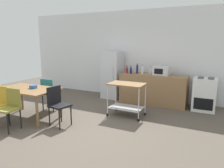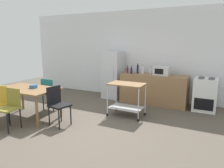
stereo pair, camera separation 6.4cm
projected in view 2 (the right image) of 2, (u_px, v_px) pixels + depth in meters
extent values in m
plane|color=brown|center=(80.00, 128.00, 4.77)|extent=(12.00, 12.00, 0.00)
cube|color=white|center=(134.00, 55.00, 7.27)|extent=(8.40, 0.12, 2.90)
cube|color=olive|center=(154.00, 89.00, 6.54)|extent=(2.00, 0.64, 0.90)
cube|color=brown|center=(28.00, 89.00, 5.31)|extent=(1.50, 0.90, 0.04)
cylinder|color=brown|center=(37.00, 112.00, 4.73)|extent=(0.06, 0.06, 0.71)
cylinder|color=brown|center=(22.00, 97.00, 6.03)|extent=(0.06, 0.06, 0.71)
cylinder|color=brown|center=(61.00, 103.00, 5.41)|extent=(0.06, 0.06, 0.71)
cube|color=black|center=(60.00, 105.00, 4.82)|extent=(0.46, 0.46, 0.04)
cube|color=black|center=(54.00, 95.00, 4.89)|extent=(0.09, 0.38, 0.40)
cylinder|color=black|center=(59.00, 120.00, 4.64)|extent=(0.03, 0.03, 0.45)
cylinder|color=black|center=(71.00, 115.00, 4.91)|extent=(0.03, 0.03, 0.45)
cylinder|color=black|center=(49.00, 116.00, 4.84)|extent=(0.03, 0.03, 0.45)
cylinder|color=black|center=(61.00, 112.00, 5.11)|extent=(0.03, 0.03, 0.45)
cube|color=#1E666B|center=(52.00, 93.00, 6.01)|extent=(0.43, 0.43, 0.04)
cube|color=#1E666B|center=(47.00, 86.00, 5.80)|extent=(0.38, 0.06, 0.40)
cylinder|color=black|center=(61.00, 100.00, 6.14)|extent=(0.03, 0.03, 0.45)
cylinder|color=black|center=(51.00, 99.00, 6.27)|extent=(0.03, 0.03, 0.45)
cylinder|color=black|center=(53.00, 104.00, 5.84)|extent=(0.03, 0.03, 0.45)
cylinder|color=black|center=(43.00, 102.00, 5.97)|extent=(0.03, 0.03, 0.45)
cube|color=gold|center=(1.00, 94.00, 4.95)|extent=(0.38, 0.07, 0.40)
cylinder|color=black|center=(8.00, 114.00, 4.97)|extent=(0.03, 0.03, 0.45)
cube|color=olive|center=(7.00, 109.00, 4.58)|extent=(0.42, 0.42, 0.04)
cube|color=olive|center=(13.00, 97.00, 4.70)|extent=(0.38, 0.05, 0.40)
cylinder|color=black|center=(8.00, 124.00, 4.41)|extent=(0.03, 0.03, 0.45)
cylinder|color=black|center=(9.00, 116.00, 4.85)|extent=(0.03, 0.03, 0.45)
cylinder|color=black|center=(21.00, 118.00, 4.71)|extent=(0.03, 0.03, 0.45)
cube|color=white|center=(205.00, 95.00, 5.90)|extent=(0.60, 0.60, 0.90)
cube|color=black|center=(204.00, 104.00, 5.67)|extent=(0.48, 0.01, 0.32)
cylinder|color=#47474C|center=(201.00, 78.00, 5.76)|extent=(0.16, 0.16, 0.02)
cylinder|color=#47474C|center=(212.00, 79.00, 5.65)|extent=(0.16, 0.16, 0.02)
cylinder|color=#47474C|center=(202.00, 77.00, 5.97)|extent=(0.16, 0.16, 0.02)
cylinder|color=#47474C|center=(212.00, 78.00, 5.85)|extent=(0.16, 0.16, 0.02)
cube|color=silver|center=(113.00, 75.00, 7.21)|extent=(0.60, 0.60, 1.55)
cylinder|color=silver|center=(113.00, 74.00, 6.84)|extent=(0.02, 0.02, 0.50)
cube|color=brown|center=(127.00, 84.00, 5.39)|extent=(0.90, 0.56, 0.03)
cube|color=silver|center=(126.00, 107.00, 5.51)|extent=(0.83, 0.52, 0.02)
cylinder|color=silver|center=(107.00, 99.00, 5.43)|extent=(0.02, 0.02, 0.76)
sphere|color=black|center=(107.00, 115.00, 5.52)|extent=(0.07, 0.07, 0.07)
cylinder|color=silver|center=(138.00, 103.00, 5.06)|extent=(0.02, 0.02, 0.76)
sphere|color=black|center=(138.00, 120.00, 5.14)|extent=(0.07, 0.07, 0.07)
cylinder|color=silver|center=(116.00, 95.00, 5.87)|extent=(0.02, 0.02, 0.76)
sphere|color=black|center=(116.00, 109.00, 5.95)|extent=(0.07, 0.07, 0.07)
cylinder|color=silver|center=(145.00, 99.00, 5.49)|extent=(0.02, 0.02, 0.76)
sphere|color=black|center=(145.00, 114.00, 5.57)|extent=(0.07, 0.07, 0.07)
cylinder|color=maroon|center=(127.00, 70.00, 6.81)|extent=(0.06, 0.06, 0.17)
cylinder|color=maroon|center=(127.00, 67.00, 6.79)|extent=(0.03, 0.03, 0.06)
cylinder|color=black|center=(128.00, 66.00, 6.78)|extent=(0.03, 0.03, 0.01)
cylinder|color=navy|center=(131.00, 71.00, 6.68)|extent=(0.06, 0.06, 0.17)
cylinder|color=navy|center=(131.00, 67.00, 6.66)|extent=(0.03, 0.03, 0.06)
cylinder|color=black|center=(131.00, 66.00, 6.65)|extent=(0.03, 0.03, 0.01)
cylinder|color=navy|center=(138.00, 69.00, 6.70)|extent=(0.06, 0.06, 0.25)
cylinder|color=navy|center=(138.00, 65.00, 6.68)|extent=(0.03, 0.03, 0.04)
cylinder|color=black|center=(138.00, 64.00, 6.67)|extent=(0.03, 0.03, 0.01)
cylinder|color=silver|center=(143.00, 71.00, 6.57)|extent=(0.06, 0.06, 0.21)
cylinder|color=silver|center=(143.00, 66.00, 6.54)|extent=(0.03, 0.03, 0.06)
cylinder|color=black|center=(143.00, 65.00, 6.54)|extent=(0.03, 0.03, 0.01)
cylinder|color=silver|center=(151.00, 71.00, 6.56)|extent=(0.06, 0.06, 0.18)
cylinder|color=silver|center=(151.00, 67.00, 6.54)|extent=(0.03, 0.03, 0.06)
cylinder|color=black|center=(151.00, 66.00, 6.53)|extent=(0.03, 0.03, 0.01)
cube|color=silver|center=(162.00, 71.00, 6.36)|extent=(0.46, 0.34, 0.26)
cube|color=black|center=(159.00, 71.00, 6.23)|extent=(0.25, 0.01, 0.16)
cylinder|color=#33598C|center=(33.00, 86.00, 5.31)|extent=(0.19, 0.19, 0.08)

